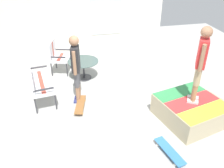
{
  "coord_description": "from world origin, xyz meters",
  "views": [
    {
      "loc": [
        -4.7,
        1.24,
        3.6
      ],
      "look_at": [
        0.03,
        0.19,
        0.7
      ],
      "focal_mm": 38.59,
      "sensor_mm": 36.0,
      "label": 1
    }
  ],
  "objects_px": {
    "patio_bench": "(36,79)",
    "person_watching": "(76,65)",
    "person_skater": "(201,60)",
    "patio_table": "(83,66)",
    "skateboard_by_bench": "(80,105)",
    "skateboard_spare": "(170,151)",
    "skate_ramp": "(191,110)",
    "patio_chair_near_house": "(56,54)"
  },
  "relations": [
    {
      "from": "person_skater",
      "to": "skateboard_by_bench",
      "type": "height_order",
      "value": "person_skater"
    },
    {
      "from": "skateboard_by_bench",
      "to": "patio_chair_near_house",
      "type": "bearing_deg",
      "value": 13.15
    },
    {
      "from": "patio_chair_near_house",
      "to": "person_watching",
      "type": "distance_m",
      "value": 1.85
    },
    {
      "from": "skate_ramp",
      "to": "person_skater",
      "type": "xyz_separation_m",
      "value": [
        0.01,
        0.01,
        1.25
      ]
    },
    {
      "from": "skate_ramp",
      "to": "skateboard_spare",
      "type": "relative_size",
      "value": 2.68
    },
    {
      "from": "skateboard_by_bench",
      "to": "patio_table",
      "type": "bearing_deg",
      "value": -10.39
    },
    {
      "from": "skate_ramp",
      "to": "skateboard_spare",
      "type": "bearing_deg",
      "value": 134.93
    },
    {
      "from": "skateboard_by_bench",
      "to": "skateboard_spare",
      "type": "distance_m",
      "value": 2.45
    },
    {
      "from": "person_watching",
      "to": "skateboard_spare",
      "type": "distance_m",
      "value": 2.88
    },
    {
      "from": "person_skater",
      "to": "patio_table",
      "type": "bearing_deg",
      "value": 41.5
    },
    {
      "from": "patio_bench",
      "to": "patio_chair_near_house",
      "type": "distance_m",
      "value": 1.57
    },
    {
      "from": "skate_ramp",
      "to": "person_watching",
      "type": "bearing_deg",
      "value": 62.09
    },
    {
      "from": "patio_bench",
      "to": "patio_table",
      "type": "bearing_deg",
      "value": -55.07
    },
    {
      "from": "patio_chair_near_house",
      "to": "patio_table",
      "type": "xyz_separation_m",
      "value": [
        -0.58,
        -0.75,
        -0.21
      ]
    },
    {
      "from": "patio_bench",
      "to": "person_watching",
      "type": "relative_size",
      "value": 0.75
    },
    {
      "from": "person_watching",
      "to": "skateboard_by_bench",
      "type": "distance_m",
      "value": 1.01
    },
    {
      "from": "skateboard_by_bench",
      "to": "skateboard_spare",
      "type": "bearing_deg",
      "value": -141.36
    },
    {
      "from": "person_skater",
      "to": "skateboard_by_bench",
      "type": "bearing_deg",
      "value": 68.17
    },
    {
      "from": "patio_chair_near_house",
      "to": "person_skater",
      "type": "relative_size",
      "value": 0.6
    },
    {
      "from": "patio_bench",
      "to": "person_skater",
      "type": "xyz_separation_m",
      "value": [
        -1.56,
        -3.46,
        0.89
      ]
    },
    {
      "from": "patio_table",
      "to": "person_skater",
      "type": "xyz_separation_m",
      "value": [
        -2.46,
        -2.18,
        1.1
      ]
    },
    {
      "from": "skate_ramp",
      "to": "patio_table",
      "type": "bearing_deg",
      "value": 41.58
    },
    {
      "from": "skate_ramp",
      "to": "person_watching",
      "type": "distance_m",
      "value": 2.9
    },
    {
      "from": "person_watching",
      "to": "person_skater",
      "type": "xyz_separation_m",
      "value": [
        -1.3,
        -2.46,
        0.47
      ]
    },
    {
      "from": "skate_ramp",
      "to": "patio_chair_near_house",
      "type": "distance_m",
      "value": 4.25
    },
    {
      "from": "patio_bench",
      "to": "skateboard_spare",
      "type": "height_order",
      "value": "patio_bench"
    },
    {
      "from": "skateboard_by_bench",
      "to": "person_watching",
      "type": "bearing_deg",
      "value": 1.33
    },
    {
      "from": "patio_bench",
      "to": "person_skater",
      "type": "bearing_deg",
      "value": -114.34
    },
    {
      "from": "patio_chair_near_house",
      "to": "skateboard_spare",
      "type": "xyz_separation_m",
      "value": [
        -3.97,
        -2.01,
        -0.53
      ]
    },
    {
      "from": "skateboard_by_bench",
      "to": "skateboard_spare",
      "type": "height_order",
      "value": "same"
    },
    {
      "from": "person_watching",
      "to": "skateboard_by_bench",
      "type": "bearing_deg",
      "value": -178.67
    },
    {
      "from": "patio_chair_near_house",
      "to": "person_skater",
      "type": "xyz_separation_m",
      "value": [
        -3.04,
        -2.93,
        0.89
      ]
    },
    {
      "from": "patio_bench",
      "to": "skateboard_spare",
      "type": "xyz_separation_m",
      "value": [
        -2.5,
        -2.54,
        -0.53
      ]
    },
    {
      "from": "patio_bench",
      "to": "person_skater",
      "type": "distance_m",
      "value": 3.9
    },
    {
      "from": "skateboard_spare",
      "to": "patio_table",
      "type": "bearing_deg",
      "value": 20.36
    },
    {
      "from": "patio_chair_near_house",
      "to": "person_watching",
      "type": "relative_size",
      "value": 0.58
    },
    {
      "from": "person_skater",
      "to": "patio_chair_near_house",
      "type": "bearing_deg",
      "value": 43.93
    },
    {
      "from": "person_watching",
      "to": "skateboard_by_bench",
      "type": "xyz_separation_m",
      "value": [
        -0.32,
        -0.01,
        -0.95
      ]
    },
    {
      "from": "patio_table",
      "to": "patio_chair_near_house",
      "type": "bearing_deg",
      "value": 52.37
    },
    {
      "from": "patio_chair_near_house",
      "to": "patio_table",
      "type": "distance_m",
      "value": 0.97
    },
    {
      "from": "patio_bench",
      "to": "skateboard_spare",
      "type": "relative_size",
      "value": 1.6
    },
    {
      "from": "person_watching",
      "to": "person_skater",
      "type": "distance_m",
      "value": 2.82
    }
  ]
}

